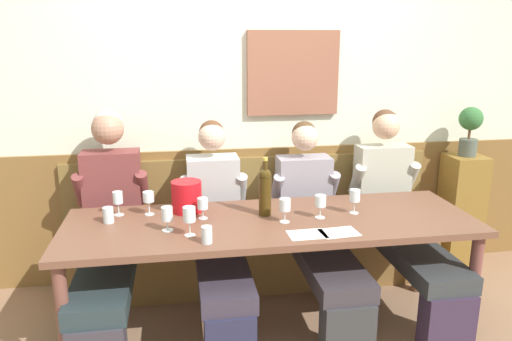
{
  "coord_description": "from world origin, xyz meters",
  "views": [
    {
      "loc": [
        -0.54,
        -2.53,
        1.79
      ],
      "look_at": [
        -0.05,
        0.46,
        0.98
      ],
      "focal_mm": 34.36,
      "sensor_mm": 36.0,
      "label": 1
    }
  ],
  "objects_px": {
    "person_left_seat": "(108,224)",
    "potted_plant": "(470,127)",
    "ice_bucket": "(187,196)",
    "wall_bench": "(254,248)",
    "wine_glass_center_front": "(148,198)",
    "wine_glass_near_bucket": "(203,205)",
    "person_center_right_seat": "(316,222)",
    "wine_bottle_green_tall": "(265,190)",
    "wine_glass_left_end": "(167,215)",
    "person_center_left_seat": "(400,213)",
    "wine_glass_center_rear": "(189,216)",
    "wine_glass_by_bottle": "(285,206)",
    "water_tumbler_left": "(207,235)",
    "wine_glass_right_end": "(355,196)",
    "wine_glass_mid_right": "(118,199)",
    "person_right_seat": "(217,224)",
    "wine_glass_mid_left": "(320,202)",
    "dining_table": "(271,232)",
    "water_tumbler_right": "(108,215)"
  },
  "relations": [
    {
      "from": "wine_glass_by_bottle",
      "to": "wall_bench",
      "type": "bearing_deg",
      "value": 95.69
    },
    {
      "from": "wine_glass_center_rear",
      "to": "wine_glass_by_bottle",
      "type": "height_order",
      "value": "wine_glass_center_rear"
    },
    {
      "from": "wall_bench",
      "to": "wine_glass_right_end",
      "type": "relative_size",
      "value": 18.02
    },
    {
      "from": "person_left_seat",
      "to": "potted_plant",
      "type": "relative_size",
      "value": 3.54
    },
    {
      "from": "wine_glass_center_rear",
      "to": "wine_glass_mid_right",
      "type": "height_order",
      "value": "wine_glass_center_rear"
    },
    {
      "from": "wine_glass_center_front",
      "to": "potted_plant",
      "type": "height_order",
      "value": "potted_plant"
    },
    {
      "from": "person_center_left_seat",
      "to": "wine_glass_center_front",
      "type": "relative_size",
      "value": 8.87
    },
    {
      "from": "wine_glass_mid_right",
      "to": "wine_glass_left_end",
      "type": "bearing_deg",
      "value": -45.65
    },
    {
      "from": "wine_glass_center_front",
      "to": "potted_plant",
      "type": "distance_m",
      "value": 2.47
    },
    {
      "from": "person_left_seat",
      "to": "potted_plant",
      "type": "xyz_separation_m",
      "value": [
        2.67,
        0.36,
        0.48
      ]
    },
    {
      "from": "dining_table",
      "to": "wine_glass_mid_left",
      "type": "xyz_separation_m",
      "value": [
        0.3,
        -0.01,
        0.18
      ]
    },
    {
      "from": "ice_bucket",
      "to": "wine_glass_mid_left",
      "type": "height_order",
      "value": "ice_bucket"
    },
    {
      "from": "wine_glass_left_end",
      "to": "wine_glass_center_rear",
      "type": "height_order",
      "value": "wine_glass_center_rear"
    },
    {
      "from": "person_right_seat",
      "to": "person_center_right_seat",
      "type": "relative_size",
      "value": 1.02
    },
    {
      "from": "wine_glass_left_end",
      "to": "wine_glass_mid_left",
      "type": "height_order",
      "value": "wine_glass_mid_left"
    },
    {
      "from": "wine_glass_center_front",
      "to": "wine_glass_right_end",
      "type": "height_order",
      "value": "wine_glass_right_end"
    },
    {
      "from": "person_left_seat",
      "to": "wine_glass_center_front",
      "type": "bearing_deg",
      "value": -21.69
    },
    {
      "from": "wine_glass_right_end",
      "to": "wine_glass_by_bottle",
      "type": "bearing_deg",
      "value": -169.96
    },
    {
      "from": "person_right_seat",
      "to": "wine_glass_right_end",
      "type": "xyz_separation_m",
      "value": [
        0.83,
        -0.28,
        0.24
      ]
    },
    {
      "from": "person_center_left_seat",
      "to": "wine_glass_mid_right",
      "type": "height_order",
      "value": "person_center_left_seat"
    },
    {
      "from": "ice_bucket",
      "to": "wine_glass_by_bottle",
      "type": "xyz_separation_m",
      "value": [
        0.56,
        -0.28,
        0.0
      ]
    },
    {
      "from": "wine_glass_left_end",
      "to": "person_left_seat",
      "type": "bearing_deg",
      "value": 134.14
    },
    {
      "from": "wine_glass_right_end",
      "to": "wine_glass_mid_left",
      "type": "height_order",
      "value": "wine_glass_right_end"
    },
    {
      "from": "person_center_right_seat",
      "to": "wine_glass_near_bucket",
      "type": "xyz_separation_m",
      "value": [
        -0.77,
        -0.2,
        0.24
      ]
    },
    {
      "from": "person_center_left_seat",
      "to": "wine_glass_center_rear",
      "type": "distance_m",
      "value": 1.55
    },
    {
      "from": "ice_bucket",
      "to": "wine_bottle_green_tall",
      "type": "distance_m",
      "value": 0.5
    },
    {
      "from": "potted_plant",
      "to": "wine_bottle_green_tall",
      "type": "bearing_deg",
      "value": -160.95
    },
    {
      "from": "ice_bucket",
      "to": "wall_bench",
      "type": "bearing_deg",
      "value": 39.82
    },
    {
      "from": "wine_glass_center_front",
      "to": "wine_glass_near_bucket",
      "type": "xyz_separation_m",
      "value": [
        0.32,
        -0.12,
        -0.02
      ]
    },
    {
      "from": "wine_glass_near_bucket",
      "to": "water_tumbler_right",
      "type": "distance_m",
      "value": 0.56
    },
    {
      "from": "person_center_left_seat",
      "to": "wine_glass_mid_right",
      "type": "bearing_deg",
      "value": -178.11
    },
    {
      "from": "wine_glass_by_bottle",
      "to": "potted_plant",
      "type": "relative_size",
      "value": 0.38
    },
    {
      "from": "wine_glass_center_rear",
      "to": "wine_glass_by_bottle",
      "type": "distance_m",
      "value": 0.57
    },
    {
      "from": "person_center_left_seat",
      "to": "person_center_right_seat",
      "type": "bearing_deg",
      "value": -179.49
    },
    {
      "from": "wine_glass_center_front",
      "to": "wine_glass_near_bucket",
      "type": "distance_m",
      "value": 0.35
    },
    {
      "from": "wine_glass_near_bucket",
      "to": "wine_glass_by_bottle",
      "type": "bearing_deg",
      "value": -16.39
    },
    {
      "from": "wine_glass_by_bottle",
      "to": "water_tumbler_left",
      "type": "height_order",
      "value": "wine_glass_by_bottle"
    },
    {
      "from": "wine_glass_by_bottle",
      "to": "person_left_seat",
      "type": "bearing_deg",
      "value": 160.87
    },
    {
      "from": "wall_bench",
      "to": "water_tumbler_left",
      "type": "relative_size",
      "value": 29.55
    },
    {
      "from": "person_left_seat",
      "to": "wine_glass_near_bucket",
      "type": "distance_m",
      "value": 0.66
    },
    {
      "from": "wine_glass_center_front",
      "to": "person_right_seat",
      "type": "bearing_deg",
      "value": 12.97
    },
    {
      "from": "wine_glass_center_front",
      "to": "wine_glass_left_end",
      "type": "xyz_separation_m",
      "value": [
        0.11,
        -0.29,
        -0.02
      ]
    },
    {
      "from": "wine_bottle_green_tall",
      "to": "water_tumbler_left",
      "type": "relative_size",
      "value": 3.9
    },
    {
      "from": "person_left_seat",
      "to": "person_center_left_seat",
      "type": "bearing_deg",
      "value": -0.66
    },
    {
      "from": "person_left_seat",
      "to": "ice_bucket",
      "type": "xyz_separation_m",
      "value": [
        0.5,
        -0.08,
        0.19
      ]
    },
    {
      "from": "dining_table",
      "to": "wine_glass_left_end",
      "type": "xyz_separation_m",
      "value": [
        -0.61,
        -0.08,
        0.17
      ]
    },
    {
      "from": "wine_glass_left_end",
      "to": "potted_plant",
      "type": "xyz_separation_m",
      "value": [
        2.29,
        0.75,
        0.3
      ]
    },
    {
      "from": "person_center_right_seat",
      "to": "wine_glass_left_end",
      "type": "xyz_separation_m",
      "value": [
        -0.97,
        -0.36,
        0.24
      ]
    },
    {
      "from": "ice_bucket",
      "to": "wine_bottle_green_tall",
      "type": "bearing_deg",
      "value": -16.54
    },
    {
      "from": "wine_glass_right_end",
      "to": "potted_plant",
      "type": "height_order",
      "value": "potted_plant"
    }
  ]
}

